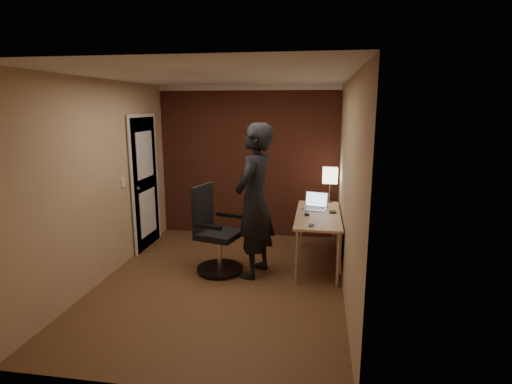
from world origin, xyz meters
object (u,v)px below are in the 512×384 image
at_px(laptop, 315,204).
at_px(office_chair, 215,235).
at_px(desk_lamp, 330,176).
at_px(phone, 312,225).
at_px(wallet, 333,212).
at_px(mouse, 307,214).
at_px(desk, 323,223).
at_px(person, 255,201).

distance_m(laptop, office_chair, 1.52).
bearing_deg(office_chair, desk_lamp, 36.39).
bearing_deg(phone, laptop, 96.37).
xyz_separation_m(laptop, wallet, (0.24, -0.20, -0.05)).
height_order(desk_lamp, office_chair, desk_lamp).
bearing_deg(laptop, phone, -92.23).
height_order(mouse, phone, mouse).
height_order(laptop, phone, laptop).
distance_m(laptop, phone, 0.86).
height_order(desk, mouse, mouse).
height_order(mouse, office_chair, office_chair).
relative_size(desk, person, 0.76).
bearing_deg(mouse, desk_lamp, 61.31).
height_order(desk_lamp, laptop, desk_lamp).
bearing_deg(mouse, laptop, 67.52).
distance_m(laptop, wallet, 0.32).
relative_size(desk, laptop, 3.93).
bearing_deg(mouse, phone, -87.46).
bearing_deg(phone, desk, 83.80).
relative_size(laptop, wallet, 3.47).
xyz_separation_m(desk_lamp, wallet, (0.04, -0.58, -0.41)).
xyz_separation_m(mouse, phone, (0.07, -0.49, -0.01)).
distance_m(desk_lamp, phone, 1.33).
bearing_deg(phone, office_chair, -177.27).
xyz_separation_m(desk, person, (-0.88, -0.46, 0.39)).
relative_size(laptop, mouse, 3.82).
height_order(desk, desk_lamp, desk_lamp).
bearing_deg(mouse, person, -155.89).
bearing_deg(laptop, desk_lamp, 61.90).
distance_m(desk, person, 1.07).
bearing_deg(wallet, person, -151.20).
relative_size(desk, mouse, 15.00).
distance_m(desk, desk_lamp, 0.87).
xyz_separation_m(desk, phone, (-0.15, -0.57, 0.13)).
bearing_deg(desk_lamp, person, -130.55).
xyz_separation_m(laptop, person, (-0.76, -0.75, 0.19)).
xyz_separation_m(desk_lamp, office_chair, (-1.51, -1.11, -0.64)).
height_order(office_chair, person, person).
xyz_separation_m(desk, laptop, (-0.12, 0.29, 0.19)).
bearing_deg(person, desk, 132.65).
bearing_deg(desk, wallet, 36.05).
xyz_separation_m(laptop, phone, (-0.03, -0.86, -0.06)).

